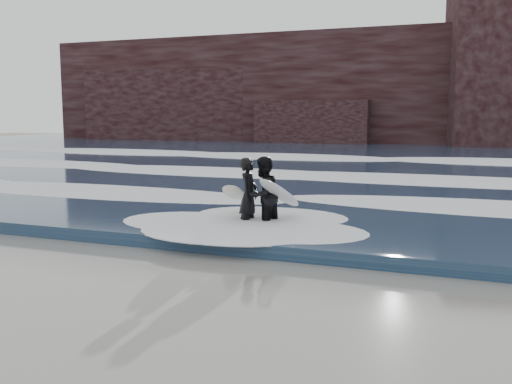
% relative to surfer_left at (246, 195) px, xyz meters
% --- Properties ---
extents(ground, '(120.00, 120.00, 0.00)m').
position_rel_surfer_left_xyz_m(ground, '(-0.29, -5.33, -0.91)').
color(ground, '#7C644E').
rests_on(ground, ground).
extents(sea, '(90.00, 52.00, 0.30)m').
position_rel_surfer_left_xyz_m(sea, '(-0.29, 23.67, -0.76)').
color(sea, '#1D334E').
rests_on(sea, ground).
extents(headland, '(70.00, 9.00, 10.00)m').
position_rel_surfer_left_xyz_m(headland, '(-0.29, 40.67, 4.09)').
color(headland, black).
rests_on(headland, ground).
extents(foam_near, '(60.00, 3.20, 0.20)m').
position_rel_surfer_left_xyz_m(foam_near, '(-0.29, 3.67, -0.51)').
color(foam_near, white).
rests_on(foam_near, sea).
extents(foam_mid, '(60.00, 4.00, 0.24)m').
position_rel_surfer_left_xyz_m(foam_mid, '(-0.29, 10.67, -0.49)').
color(foam_mid, white).
rests_on(foam_mid, sea).
extents(foam_far, '(60.00, 4.80, 0.30)m').
position_rel_surfer_left_xyz_m(foam_far, '(-0.29, 19.67, -0.46)').
color(foam_far, white).
rests_on(foam_far, sea).
extents(surfer_left, '(1.16, 2.00, 1.82)m').
position_rel_surfer_left_xyz_m(surfer_left, '(0.00, 0.00, 0.00)').
color(surfer_left, black).
rests_on(surfer_left, ground).
extents(surfer_right, '(1.26, 1.93, 1.86)m').
position_rel_surfer_left_xyz_m(surfer_right, '(0.47, -0.00, 0.02)').
color(surfer_right, black).
rests_on(surfer_right, ground).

